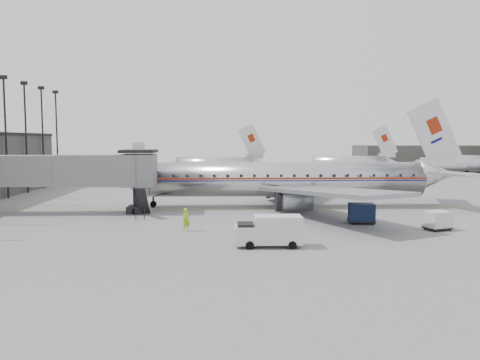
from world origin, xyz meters
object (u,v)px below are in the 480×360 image
(service_van, at_px, (269,231))
(baggage_cart_navy, at_px, (361,213))
(airliner, at_px, (290,179))
(ramp_worker, at_px, (186,220))
(baggage_cart_white, at_px, (437,220))

(service_van, bearing_deg, baggage_cart_navy, 44.58)
(airliner, height_order, ramp_worker, airliner)
(baggage_cart_navy, xyz_separation_m, baggage_cart_white, (5.31, -3.22, -0.12))
(ramp_worker, bearing_deg, service_van, -78.34)
(airliner, distance_m, baggage_cart_navy, 11.63)
(ramp_worker, bearing_deg, baggage_cart_white, -36.11)
(airliner, relative_size, service_van, 8.24)
(baggage_cart_navy, distance_m, baggage_cart_white, 6.22)
(service_van, bearing_deg, baggage_cart_white, 21.51)
(baggage_cart_white, height_order, ramp_worker, ramp_worker)
(baggage_cart_white, bearing_deg, ramp_worker, 160.81)
(service_van, bearing_deg, ramp_worker, 137.68)
(baggage_cart_navy, bearing_deg, airliner, 121.49)
(airliner, xyz_separation_m, ramp_worker, (-10.26, -13.27, -2.08))
(service_van, relative_size, ramp_worker, 2.46)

